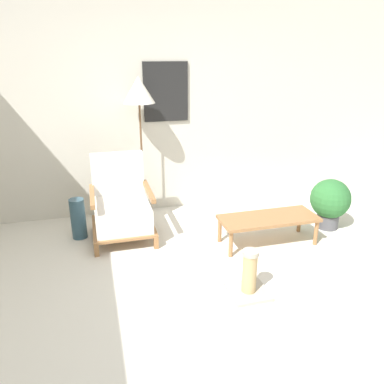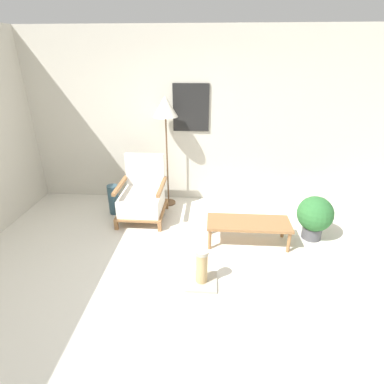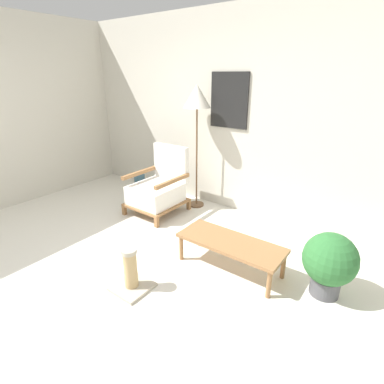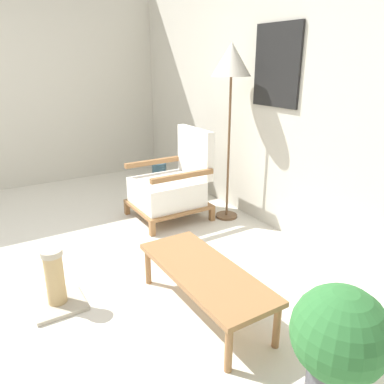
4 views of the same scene
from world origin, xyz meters
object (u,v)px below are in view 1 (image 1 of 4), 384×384
Objects in this scene: coffee_table at (268,220)px; scratching_post at (249,278)px; potted_plant at (330,201)px; floor_lamp at (139,95)px; armchair at (122,208)px; vase at (78,219)px.

scratching_post is (-0.58, -0.82, -0.13)m from coffee_table.
potted_plant is at bearing 34.39° from scratching_post.
floor_lamp is 2.59m from potted_plant.
armchair reaches higher than coffee_table.
vase reaches higher than scratching_post.
armchair is 1.53× the size of potted_plant.
coffee_table is (1.53, -0.59, -0.06)m from armchair.
scratching_post is at bearing -125.02° from coffee_table.
vase is (-0.49, 0.10, -0.11)m from armchair.
floor_lamp is at bearing 25.80° from vase.
vase is 0.77× the size of potted_plant.
coffee_table is (1.21, -1.09, -1.26)m from floor_lamp.
vase is at bearing -154.20° from floor_lamp.
armchair is at bearing 123.97° from scratching_post.
scratching_post is at bearing -145.61° from potted_plant.
scratching_post is (0.64, -1.91, -1.39)m from floor_lamp.
potted_plant is 1.79m from scratching_post.
armchair is 0.53× the size of floor_lamp.
floor_lamp is 4.12× the size of scratching_post.
armchair is 2.18× the size of scratching_post.
vase is at bearing 160.94° from coffee_table.
armchair is at bearing -11.91° from vase.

